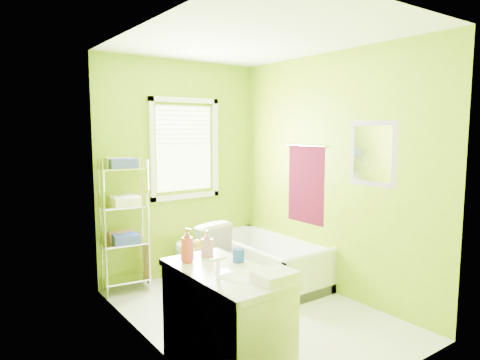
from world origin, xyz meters
TOP-DOWN VIEW (x-y plane):
  - ground at (0.00, 0.00)m, footprint 2.90×2.90m
  - room_envelope at (0.00, 0.00)m, footprint 2.14×2.94m
  - window at (0.05, 1.42)m, footprint 0.92×0.05m
  - door at (-1.04, -1.00)m, footprint 0.09×0.80m
  - right_wall_decor at (1.04, -0.02)m, footprint 0.04×1.48m
  - bathtub at (0.68, 0.63)m, footprint 0.74×1.58m
  - toilet at (-0.03, 1.01)m, footprint 0.52×0.80m
  - vanity at (-0.79, -0.71)m, footprint 0.55×1.04m
  - wire_shelf_unit at (-0.78, 1.29)m, footprint 0.53×0.43m

SIDE VIEW (x-z plane):
  - ground at x=0.00m, z-range 0.00..0.00m
  - bathtub at x=0.68m, z-range -0.09..0.42m
  - toilet at x=-0.03m, z-range 0.00..0.77m
  - vanity at x=-0.79m, z-range -0.10..0.95m
  - wire_shelf_unit at x=-0.78m, z-range 0.16..1.63m
  - door at x=-1.04m, z-range 0.00..2.00m
  - right_wall_decor at x=1.04m, z-range 0.74..1.91m
  - room_envelope at x=0.00m, z-range 0.24..2.86m
  - window at x=0.05m, z-range 1.00..2.22m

